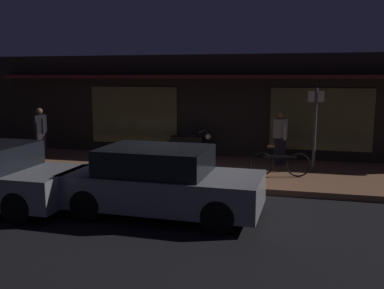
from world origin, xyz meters
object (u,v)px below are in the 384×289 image
(motorcycle, at_px, (188,144))
(bicycle_extra, at_px, (280,164))
(person_bystander, at_px, (280,137))
(sign_post, at_px, (315,124))
(bicycle_parked, at_px, (147,163))
(parked_car_far, at_px, (161,181))
(person_photographer, at_px, (40,131))

(motorcycle, distance_m, bicycle_extra, 3.56)
(person_bystander, distance_m, sign_post, 1.27)
(motorcycle, distance_m, person_bystander, 3.02)
(person_bystander, bearing_deg, bicycle_parked, -145.26)
(bicycle_parked, xyz_separation_m, person_bystander, (3.48, 2.41, 0.52))
(motorcycle, xyz_separation_m, parked_car_far, (0.76, -5.25, 0.06))
(motorcycle, bearing_deg, bicycle_parked, -100.61)
(motorcycle, relative_size, person_bystander, 1.02)
(sign_post, height_order, parked_car_far, sign_post)
(person_photographer, height_order, parked_car_far, person_photographer)
(person_bystander, height_order, sign_post, sign_post)
(person_bystander, height_order, parked_car_far, person_bystander)
(bicycle_parked, bearing_deg, person_photographer, 157.84)
(person_photographer, bearing_deg, motorcycle, 9.61)
(person_bystander, relative_size, sign_post, 0.70)
(bicycle_parked, relative_size, bicycle_extra, 1.00)
(motorcycle, height_order, bicycle_parked, motorcycle)
(bicycle_extra, bearing_deg, sign_post, 45.43)
(bicycle_parked, distance_m, person_bystander, 4.27)
(bicycle_parked, relative_size, person_bystander, 0.98)
(person_photographer, bearing_deg, sign_post, -0.29)
(sign_post, bearing_deg, person_photographer, 179.71)
(bicycle_parked, relative_size, person_photographer, 0.98)
(sign_post, bearing_deg, parked_car_far, -126.37)
(bicycle_parked, height_order, bicycle_extra, same)
(sign_post, distance_m, parked_car_far, 5.48)
(motorcycle, bearing_deg, bicycle_extra, -30.78)
(parked_car_far, bearing_deg, bicycle_parked, 115.81)
(person_photographer, height_order, sign_post, sign_post)
(person_bystander, bearing_deg, motorcycle, 175.33)
(bicycle_extra, xyz_separation_m, person_photographer, (-8.02, 0.98, 0.52))
(motorcycle, distance_m, parked_car_far, 5.31)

